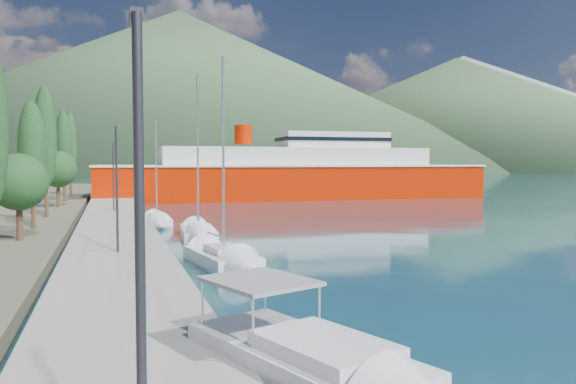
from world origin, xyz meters
name	(u,v)px	position (x,y,z in m)	size (l,w,h in m)	color
ground	(151,184)	(0.00, 120.00, 0.00)	(1400.00, 1400.00, 0.00)	#113B4D
quay	(115,229)	(-9.00, 26.00, 0.40)	(5.00, 88.00, 0.80)	gray
hills_far	(243,100)	(138.59, 618.73, 77.39)	(1480.00, 900.00, 180.00)	gray
hills_near	(266,101)	(98.04, 372.50, 49.18)	(1010.00, 520.00, 115.00)	#3B5A38
tree_row	(45,154)	(-14.23, 33.66, 5.84)	(3.68, 62.63, 11.13)	#47301E
lamp_posts	(117,183)	(-9.00, 13.75, 4.08)	(0.15, 46.29, 6.06)	#2D2D33
sailboat_near	(235,266)	(-3.79, 10.24, 0.30)	(3.47, 8.02, 11.14)	silver
sailboat_mid	(200,237)	(-3.75, 21.00, 0.29)	(2.74, 8.35, 11.83)	silver
sailboat_far	(159,223)	(-5.65, 30.22, 0.27)	(2.22, 6.49, 9.47)	silver
ferry	(297,175)	(16.09, 60.36, 3.30)	(54.85, 13.01, 10.84)	#BC1B00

